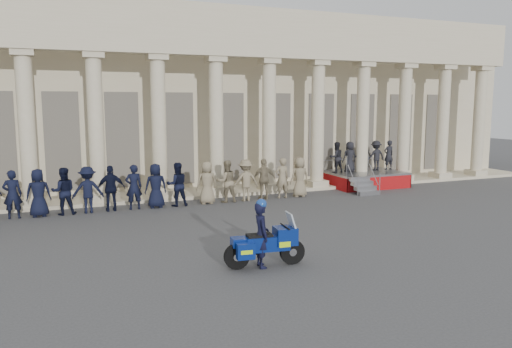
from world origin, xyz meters
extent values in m
plane|color=#3A3A3C|center=(0.00, 0.00, 0.00)|extent=(90.00, 90.00, 0.00)
cube|color=#BEAF8E|center=(0.00, 15.00, 4.50)|extent=(40.00, 10.00, 9.00)
cube|color=#BEAF8E|center=(0.00, 8.80, 0.07)|extent=(40.00, 2.60, 0.15)
cube|color=#BEAF8E|center=(0.00, 8.00, 6.79)|extent=(35.80, 1.00, 1.00)
cube|color=#BEAF8E|center=(0.00, 8.00, 7.89)|extent=(35.80, 1.00, 1.20)
cube|color=#BEAF8E|center=(-6.50, 8.00, 0.30)|extent=(0.90, 0.90, 0.30)
cylinder|color=#BEAF8E|center=(-6.50, 8.00, 3.25)|extent=(0.64, 0.64, 5.60)
cube|color=#BEAF8E|center=(-6.50, 8.00, 6.17)|extent=(0.85, 0.85, 0.24)
cube|color=#BEAF8E|center=(-3.90, 8.00, 0.30)|extent=(0.90, 0.90, 0.30)
cylinder|color=#BEAF8E|center=(-3.90, 8.00, 3.25)|extent=(0.64, 0.64, 5.60)
cube|color=#BEAF8E|center=(-3.90, 8.00, 6.17)|extent=(0.85, 0.85, 0.24)
cube|color=#BEAF8E|center=(-1.30, 8.00, 0.30)|extent=(0.90, 0.90, 0.30)
cylinder|color=#BEAF8E|center=(-1.30, 8.00, 3.25)|extent=(0.64, 0.64, 5.60)
cube|color=#BEAF8E|center=(-1.30, 8.00, 6.17)|extent=(0.85, 0.85, 0.24)
cube|color=#BEAF8E|center=(1.30, 8.00, 0.30)|extent=(0.90, 0.90, 0.30)
cylinder|color=#BEAF8E|center=(1.30, 8.00, 3.25)|extent=(0.64, 0.64, 5.60)
cube|color=#BEAF8E|center=(1.30, 8.00, 6.17)|extent=(0.85, 0.85, 0.24)
cube|color=#BEAF8E|center=(3.90, 8.00, 0.30)|extent=(0.90, 0.90, 0.30)
cylinder|color=#BEAF8E|center=(3.90, 8.00, 3.25)|extent=(0.64, 0.64, 5.60)
cube|color=#BEAF8E|center=(3.90, 8.00, 6.17)|extent=(0.85, 0.85, 0.24)
cube|color=#BEAF8E|center=(6.50, 8.00, 0.30)|extent=(0.90, 0.90, 0.30)
cylinder|color=#BEAF8E|center=(6.50, 8.00, 3.25)|extent=(0.64, 0.64, 5.60)
cube|color=#BEAF8E|center=(6.50, 8.00, 6.17)|extent=(0.85, 0.85, 0.24)
cube|color=#BEAF8E|center=(9.10, 8.00, 0.30)|extent=(0.90, 0.90, 0.30)
cylinder|color=#BEAF8E|center=(9.10, 8.00, 3.25)|extent=(0.64, 0.64, 5.60)
cube|color=#BEAF8E|center=(9.10, 8.00, 6.17)|extent=(0.85, 0.85, 0.24)
cube|color=#BEAF8E|center=(11.70, 8.00, 0.30)|extent=(0.90, 0.90, 0.30)
cylinder|color=#BEAF8E|center=(11.70, 8.00, 3.25)|extent=(0.64, 0.64, 5.60)
cube|color=#BEAF8E|center=(11.70, 8.00, 6.17)|extent=(0.85, 0.85, 0.24)
cube|color=#BEAF8E|center=(14.30, 8.00, 0.30)|extent=(0.90, 0.90, 0.30)
cylinder|color=#BEAF8E|center=(14.30, 8.00, 3.25)|extent=(0.64, 0.64, 5.60)
cube|color=#BEAF8E|center=(14.30, 8.00, 6.17)|extent=(0.85, 0.85, 0.24)
cube|color=#BEAF8E|center=(16.90, 8.00, 0.30)|extent=(0.90, 0.90, 0.30)
cylinder|color=#BEAF8E|center=(16.90, 8.00, 3.25)|extent=(0.64, 0.64, 5.60)
cube|color=#BEAF8E|center=(16.90, 8.00, 6.17)|extent=(0.85, 0.85, 0.24)
cube|color=black|center=(-5.20, 10.02, 2.55)|extent=(1.30, 0.12, 4.20)
cube|color=black|center=(-2.60, 10.02, 2.55)|extent=(1.30, 0.12, 4.20)
cube|color=black|center=(0.00, 10.02, 2.55)|extent=(1.30, 0.12, 4.20)
cube|color=black|center=(2.60, 10.02, 2.55)|extent=(1.30, 0.12, 4.20)
cube|color=black|center=(5.20, 10.02, 2.55)|extent=(1.30, 0.12, 4.20)
cube|color=black|center=(7.80, 10.02, 2.55)|extent=(1.30, 0.12, 4.20)
cube|color=black|center=(10.40, 10.02, 2.55)|extent=(1.30, 0.12, 4.20)
cube|color=black|center=(13.00, 10.02, 2.55)|extent=(1.30, 0.12, 4.20)
cube|color=black|center=(15.60, 10.02, 2.55)|extent=(1.30, 0.12, 4.20)
imported|color=black|center=(-7.06, 6.44, 0.91)|extent=(0.66, 0.43, 1.82)
imported|color=black|center=(-6.18, 6.44, 0.91)|extent=(0.89, 0.58, 1.82)
imported|color=black|center=(-5.30, 6.44, 0.91)|extent=(0.88, 0.69, 1.82)
imported|color=black|center=(-4.42, 6.44, 0.91)|extent=(1.17, 0.67, 1.82)
imported|color=black|center=(-3.55, 6.44, 0.91)|extent=(1.06, 0.44, 1.82)
imported|color=black|center=(-2.67, 6.44, 0.91)|extent=(0.66, 0.43, 1.82)
imported|color=black|center=(-1.79, 6.44, 0.91)|extent=(0.89, 0.58, 1.82)
imported|color=black|center=(-0.91, 6.44, 0.91)|extent=(0.88, 0.69, 1.82)
imported|color=#7D7056|center=(0.37, 6.44, 0.91)|extent=(0.89, 0.58, 1.82)
imported|color=#7D7056|center=(1.24, 6.44, 0.91)|extent=(0.88, 0.69, 1.82)
imported|color=#7D7056|center=(2.12, 6.44, 0.91)|extent=(1.17, 0.67, 1.82)
imported|color=#7D7056|center=(3.00, 6.44, 0.91)|extent=(1.06, 0.44, 1.82)
imported|color=#7D7056|center=(3.88, 6.44, 0.91)|extent=(0.66, 0.43, 1.82)
imported|color=#7D7056|center=(4.75, 6.44, 0.91)|extent=(0.89, 0.58, 1.82)
cube|color=gray|center=(9.21, 7.83, 0.71)|extent=(3.77, 2.69, 0.10)
cube|color=maroon|center=(9.21, 6.50, 0.33)|extent=(3.77, 0.04, 0.66)
cube|color=maroon|center=(7.35, 7.83, 0.33)|extent=(0.04, 2.69, 0.66)
cube|color=maroon|center=(11.08, 7.83, 0.33)|extent=(0.04, 2.69, 0.66)
cube|color=gray|center=(7.93, 5.58, 0.10)|extent=(1.10, 0.28, 0.19)
cube|color=gray|center=(7.93, 5.86, 0.29)|extent=(1.10, 0.28, 0.19)
cube|color=gray|center=(7.93, 6.14, 0.48)|extent=(1.10, 0.28, 0.19)
cube|color=gray|center=(7.93, 6.42, 0.67)|extent=(1.10, 0.28, 0.19)
cylinder|color=gray|center=(9.21, 9.13, 1.26)|extent=(3.77, 0.04, 0.04)
imported|color=black|center=(7.61, 8.03, 1.54)|extent=(0.75, 0.59, 1.55)
imported|color=black|center=(8.41, 8.03, 1.54)|extent=(0.76, 0.49, 1.55)
imported|color=black|center=(9.21, 8.03, 1.54)|extent=(0.91, 0.38, 1.55)
imported|color=black|center=(10.01, 8.03, 1.54)|extent=(1.00, 0.58, 1.55)
imported|color=black|center=(10.81, 8.03, 1.54)|extent=(0.56, 0.37, 1.55)
cylinder|color=black|center=(0.18, -2.16, 0.33)|extent=(0.68, 0.21, 0.67)
cylinder|color=black|center=(-1.33, -2.01, 0.33)|extent=(0.68, 0.21, 0.67)
cube|color=navy|center=(-0.53, -2.09, 0.63)|extent=(1.20, 0.54, 0.38)
cube|color=navy|center=(-0.02, -2.14, 0.79)|extent=(0.60, 0.58, 0.45)
cube|color=silver|center=(-0.02, -2.14, 0.55)|extent=(0.25, 0.32, 0.12)
cube|color=#B2BFCC|center=(0.15, -2.16, 1.13)|extent=(0.25, 0.48, 0.54)
cube|color=black|center=(-0.73, -2.07, 0.83)|extent=(0.69, 0.41, 0.10)
cube|color=navy|center=(-1.28, -2.02, 0.71)|extent=(0.39, 0.38, 0.22)
cube|color=navy|center=(-1.21, -2.35, 0.55)|extent=(0.47, 0.27, 0.40)
cube|color=#B4E40C|center=(-1.21, -2.35, 0.55)|extent=(0.33, 0.27, 0.10)
cube|color=navy|center=(-1.15, -1.71, 0.55)|extent=(0.47, 0.27, 0.40)
cube|color=#B4E40C|center=(-1.15, -1.71, 0.55)|extent=(0.33, 0.27, 0.10)
cylinder|color=silver|center=(-1.00, -1.80, 0.30)|extent=(0.61, 0.16, 0.10)
cylinder|color=black|center=(-0.02, -2.14, 1.03)|extent=(0.11, 0.71, 0.04)
imported|color=black|center=(-0.68, -2.08, 0.86)|extent=(0.47, 0.66, 1.71)
sphere|color=navy|center=(-0.68, -2.08, 1.66)|extent=(0.28, 0.28, 0.28)
camera|label=1|loc=(-5.48, -13.65, 4.21)|focal=35.00mm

